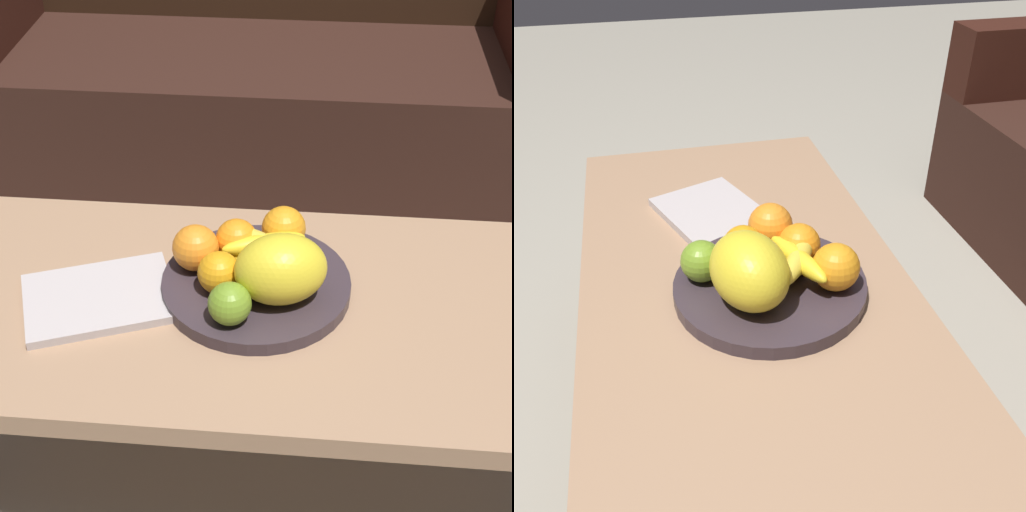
# 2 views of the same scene
# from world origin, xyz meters

# --- Properties ---
(ground_plane) EXTENTS (8.00, 8.00, 0.00)m
(ground_plane) POSITION_xyz_m (0.00, 0.00, 0.00)
(ground_plane) COLOR gray
(coffee_table) EXTENTS (1.24, 0.57, 0.43)m
(coffee_table) POSITION_xyz_m (0.00, 0.00, 0.38)
(coffee_table) COLOR #A47C5C
(coffee_table) RESTS_ON ground_plane
(couch) EXTENTS (1.70, 0.70, 0.90)m
(couch) POSITION_xyz_m (-0.10, 1.25, 0.30)
(couch) COLOR black
(couch) RESTS_ON ground_plane
(fruit_bowl) EXTENTS (0.33, 0.33, 0.03)m
(fruit_bowl) POSITION_xyz_m (-0.00, 0.03, 0.44)
(fruit_bowl) COLOR #382C33
(fruit_bowl) RESTS_ON coffee_table
(melon_large_front) EXTENTS (0.18, 0.15, 0.12)m
(melon_large_front) POSITION_xyz_m (0.04, -0.01, 0.51)
(melon_large_front) COLOR yellow
(melon_large_front) RESTS_ON fruit_bowl
(orange_front) EXTENTS (0.08, 0.08, 0.08)m
(orange_front) POSITION_xyz_m (-0.11, 0.06, 0.50)
(orange_front) COLOR orange
(orange_front) RESTS_ON fruit_bowl
(orange_left) EXTENTS (0.08, 0.08, 0.08)m
(orange_left) POSITION_xyz_m (0.04, 0.13, 0.49)
(orange_left) COLOR orange
(orange_left) RESTS_ON fruit_bowl
(orange_right) EXTENTS (0.07, 0.07, 0.07)m
(orange_right) POSITION_xyz_m (-0.06, 0.00, 0.49)
(orange_right) COLOR orange
(orange_right) RESTS_ON fruit_bowl
(orange_back) EXTENTS (0.07, 0.07, 0.07)m
(orange_back) POSITION_xyz_m (-0.04, 0.09, 0.49)
(orange_back) COLOR orange
(orange_back) RESTS_ON fruit_bowl
(apple_right) EXTENTS (0.07, 0.07, 0.07)m
(apple_right) POSITION_xyz_m (-0.03, -0.08, 0.49)
(apple_right) COLOR olive
(apple_right) RESTS_ON fruit_bowl
(banana_bunch) EXTENTS (0.18, 0.16, 0.06)m
(banana_bunch) POSITION_xyz_m (-0.00, 0.07, 0.48)
(banana_bunch) COLOR yellow
(banana_bunch) RESTS_ON fruit_bowl
(magazine) EXTENTS (0.30, 0.26, 0.02)m
(magazine) POSITION_xyz_m (-0.26, -0.02, 0.44)
(magazine) COLOR #BFB4B3
(magazine) RESTS_ON coffee_table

